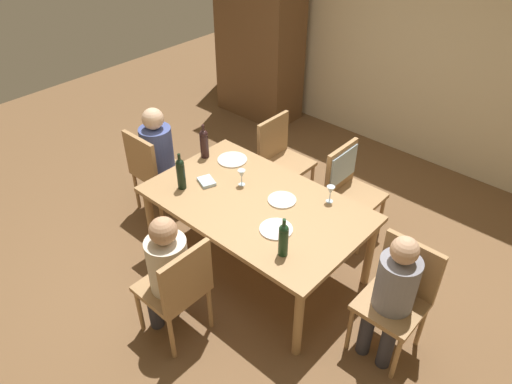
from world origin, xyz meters
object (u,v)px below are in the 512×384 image
at_px(person_man_guest, 393,291).
at_px(wine_glass_near_left, 242,174).
at_px(chair_far_right, 347,180).
at_px(chair_near, 178,286).
at_px(armoire_cabinet, 259,35).
at_px(wine_glass_centre, 331,191).
at_px(chair_right_end, 399,291).
at_px(person_man_bearded, 160,152).
at_px(dinner_plate_host, 276,229).
at_px(wine_bottle_tall_green, 204,143).
at_px(wine_bottle_short_olive, 283,239).
at_px(chair_far_left, 281,155).
at_px(dining_table, 256,209).
at_px(chair_left_end, 152,168).
at_px(dinner_plate_guest_right, 232,160).
at_px(wine_bottle_dark_red, 181,173).
at_px(dinner_plate_guest_left, 282,200).
at_px(person_woman_host, 167,268).

distance_m(person_man_guest, wine_glass_near_left, 1.57).
bearing_deg(chair_far_right, chair_near, -6.11).
xyz_separation_m(armoire_cabinet, chair_near, (2.10, -3.24, -0.56)).
xyz_separation_m(armoire_cabinet, wine_glass_centre, (2.46, -1.90, -0.27)).
xyz_separation_m(chair_right_end, person_man_bearded, (-2.59, -0.06, 0.12)).
bearing_deg(dinner_plate_host, wine_bottle_tall_green, 163.00).
bearing_deg(chair_near, wine_bottle_short_olive, -37.73).
xyz_separation_m(chair_far_right, dinner_plate_host, (0.06, -1.09, 0.14)).
height_order(chair_far_left, wine_glass_near_left, chair_far_left).
height_order(dining_table, chair_far_left, chair_far_left).
height_order(chair_left_end, dinner_plate_guest_right, chair_left_end).
bearing_deg(chair_left_end, dining_table, 3.86).
relative_size(chair_far_left, wine_bottle_dark_red, 2.72).
relative_size(chair_far_left, dinner_plate_host, 3.57).
distance_m(chair_near, wine_glass_centre, 1.42).
relative_size(chair_far_right, dinner_plate_host, 3.57).
bearing_deg(wine_bottle_short_olive, wine_bottle_tall_green, 159.01).
bearing_deg(person_man_guest, dinner_plate_guest_left, -9.00).
bearing_deg(chair_left_end, chair_near, -31.56).
distance_m(chair_near, person_woman_host, 0.16).
bearing_deg(armoire_cabinet, dinner_plate_guest_right, -54.26).
bearing_deg(dinner_plate_guest_right, dinner_plate_guest_left, -12.88).
distance_m(dining_table, dinner_plate_guest_left, 0.23).
bearing_deg(wine_bottle_short_olive, armoire_cabinet, 134.28).
relative_size(person_woman_host, person_man_bearded, 0.98).
height_order(chair_far_right, wine_bottle_dark_red, wine_bottle_dark_red).
height_order(wine_glass_near_left, wine_glass_centre, same).
height_order(chair_left_end, wine_bottle_tall_green, wine_bottle_tall_green).
relative_size(chair_far_right, person_woman_host, 0.83).
bearing_deg(wine_bottle_dark_red, dinner_plate_guest_right, 88.57).
distance_m(wine_bottle_tall_green, dinner_plate_host, 1.23).
xyz_separation_m(chair_far_right, person_woman_host, (-0.31, -1.87, 0.05)).
bearing_deg(wine_glass_centre, wine_bottle_dark_red, -146.90).
distance_m(person_man_guest, wine_bottle_tall_green, 2.14).
bearing_deg(dinner_plate_host, chair_near, -108.70).
bearing_deg(armoire_cabinet, person_woman_host, -58.47).
bearing_deg(dining_table, chair_right_end, 3.86).
xyz_separation_m(chair_right_end, chair_far_right, (-1.01, 0.85, 0.06)).
bearing_deg(dinner_plate_host, person_woman_host, -115.83).
relative_size(chair_left_end, wine_bottle_dark_red, 2.72).
xyz_separation_m(chair_near, chair_left_end, (-1.38, 0.85, 0.00)).
height_order(dining_table, wine_glass_near_left, wine_glass_near_left).
xyz_separation_m(wine_bottle_dark_red, dinner_plate_host, (0.95, 0.11, -0.15)).
bearing_deg(wine_glass_centre, chair_far_left, 150.92).
height_order(person_man_guest, dinner_plate_host, person_man_guest).
bearing_deg(chair_far_right, chair_right_end, 49.88).
height_order(chair_right_end, wine_bottle_dark_red, wine_bottle_dark_red).
bearing_deg(chair_near, chair_far_right, -6.11).
xyz_separation_m(armoire_cabinet, person_man_bearded, (0.72, -2.28, -0.44)).
bearing_deg(wine_bottle_tall_green, wine_bottle_short_olive, -20.99).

